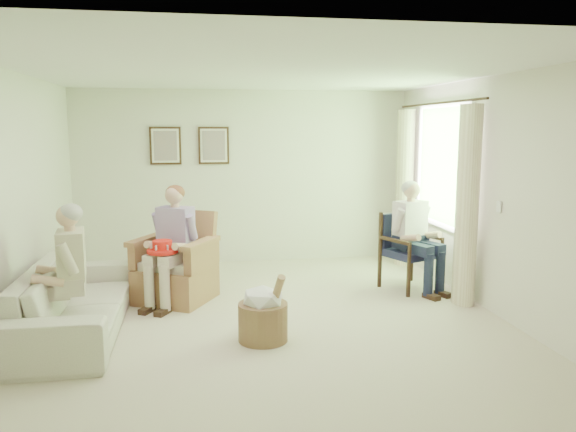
% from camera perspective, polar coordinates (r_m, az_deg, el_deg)
% --- Properties ---
extents(floor, '(5.50, 5.50, 0.00)m').
position_cam_1_polar(floor, '(6.11, -2.03, -10.54)').
color(floor, beige).
rests_on(floor, ground).
extents(back_wall, '(5.00, 0.04, 2.60)m').
position_cam_1_polar(back_wall, '(8.53, -4.47, 3.96)').
color(back_wall, silver).
rests_on(back_wall, ground).
extents(front_wall, '(5.00, 0.04, 2.60)m').
position_cam_1_polar(front_wall, '(3.14, 4.35, -4.63)').
color(front_wall, silver).
rests_on(front_wall, ground).
extents(left_wall, '(0.04, 5.50, 2.60)m').
position_cam_1_polar(left_wall, '(6.03, -26.40, 0.99)').
color(left_wall, silver).
rests_on(left_wall, ground).
extents(right_wall, '(0.04, 5.50, 2.60)m').
position_cam_1_polar(right_wall, '(6.61, 19.96, 2.00)').
color(right_wall, silver).
rests_on(right_wall, ground).
extents(ceiling, '(5.00, 5.50, 0.02)m').
position_cam_1_polar(ceiling, '(5.79, -2.18, 14.52)').
color(ceiling, white).
rests_on(ceiling, back_wall).
extents(window, '(0.13, 2.50, 1.63)m').
position_cam_1_polar(window, '(7.63, 15.43, 5.23)').
color(window, '#2D6B23').
rests_on(window, right_wall).
extents(curtain_left, '(0.34, 0.34, 2.30)m').
position_cam_1_polar(curtain_left, '(6.74, 17.72, 0.95)').
color(curtain_left, beige).
rests_on(curtain_left, ground).
extents(curtain_right, '(0.34, 0.34, 2.30)m').
position_cam_1_polar(curtain_right, '(8.51, 11.73, 2.77)').
color(curtain_right, beige).
rests_on(curtain_right, ground).
extents(framed_print_left, '(0.45, 0.05, 0.55)m').
position_cam_1_polar(framed_print_left, '(8.44, -12.35, 6.99)').
color(framed_print_left, '#382114').
rests_on(framed_print_left, back_wall).
extents(framed_print_right, '(0.45, 0.05, 0.55)m').
position_cam_1_polar(framed_print_right, '(8.43, -7.56, 7.12)').
color(framed_print_right, '#382114').
rests_on(framed_print_right, back_wall).
extents(wicker_armchair, '(0.82, 0.81, 1.05)m').
position_cam_1_polar(wicker_armchair, '(6.85, -11.35, -5.64)').
color(wicker_armchair, '#B17C53').
rests_on(wicker_armchair, ground).
extents(wood_armchair, '(0.62, 0.58, 0.95)m').
position_cam_1_polar(wood_armchair, '(7.38, 12.13, -3.13)').
color(wood_armchair, black).
rests_on(wood_armchair, ground).
extents(sofa, '(2.29, 0.89, 0.67)m').
position_cam_1_polar(sofa, '(6.05, -20.83, -8.00)').
color(sofa, beige).
rests_on(sofa, ground).
extents(person_wicker, '(0.40, 0.62, 1.35)m').
position_cam_1_polar(person_wicker, '(6.61, -11.51, -2.08)').
color(person_wicker, beige).
rests_on(person_wicker, ground).
extents(person_dark, '(0.40, 0.62, 1.35)m').
position_cam_1_polar(person_dark, '(7.19, 12.66, -1.25)').
color(person_dark, '#1A203A').
rests_on(person_dark, ground).
extents(person_sofa, '(0.42, 0.63, 1.31)m').
position_cam_1_polar(person_sofa, '(5.68, -21.61, -4.73)').
color(person_sofa, '#BFAE99').
rests_on(person_sofa, ground).
extents(red_hat, '(0.35, 0.35, 0.14)m').
position_cam_1_polar(red_hat, '(6.47, -12.64, -3.20)').
color(red_hat, red).
rests_on(red_hat, person_wicker).
extents(hatbox, '(0.50, 0.50, 0.70)m').
position_cam_1_polar(hatbox, '(5.48, -2.53, -9.84)').
color(hatbox, tan).
rests_on(hatbox, ground).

